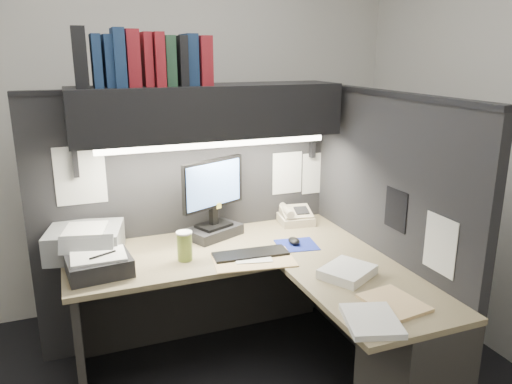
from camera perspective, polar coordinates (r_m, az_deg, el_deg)
wall_back at (r=3.64m, az=-10.62°, el=7.89°), size 3.50×0.04×2.70m
wall_front at (r=0.99m, az=26.60°, el=-15.39°), size 3.50×0.04×2.70m
partition_back at (r=3.22m, az=-7.65°, el=-3.05°), size 1.90×0.06×1.60m
partition_right at (r=2.95m, az=14.35°, el=-5.21°), size 0.06×1.50×1.60m
desk at (r=2.70m, az=6.14°, el=-15.30°), size 1.70×1.53×0.73m
overhead_shelf at (r=2.92m, az=-5.47°, el=9.17°), size 1.55×0.34×0.30m
task_light_tube at (r=2.81m, az=-4.58°, el=5.44°), size 1.32×0.04×0.04m
monitor at (r=3.04m, az=-4.87°, el=-1.67°), size 0.42×0.32×0.49m
keyboard at (r=2.81m, az=-0.63°, el=-7.12°), size 0.43×0.17×0.02m
mousepad at (r=2.97m, az=4.67°, el=-6.04°), size 0.26×0.24×0.00m
mouse at (r=2.97m, az=4.36°, el=-5.58°), size 0.07×0.10×0.04m
telephone at (r=3.33m, az=4.53°, el=-2.81°), size 0.24×0.25×0.09m
coffee_cup at (r=2.76m, az=-8.15°, el=-6.22°), size 0.10×0.10×0.15m
printer at (r=2.96m, az=-18.92°, el=-5.37°), size 0.46×0.42×0.16m
notebook_stack at (r=2.70m, az=-17.49°, el=-8.01°), size 0.34×0.29×0.09m
open_folder at (r=2.76m, az=-0.32°, el=-7.70°), size 0.47×0.35×0.01m
paper_stack_a at (r=2.60m, az=10.40°, el=-8.97°), size 0.33×0.31×0.05m
paper_stack_b at (r=2.21m, az=13.06°, el=-14.14°), size 0.29×0.32×0.03m
manila_stack at (r=2.39m, az=15.47°, el=-12.10°), size 0.25×0.30×0.02m
binder_row at (r=2.83m, az=-12.76°, el=14.55°), size 0.72×0.25×0.30m
pinned_papers at (r=2.93m, az=1.38°, el=0.35°), size 1.76×1.31×0.51m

